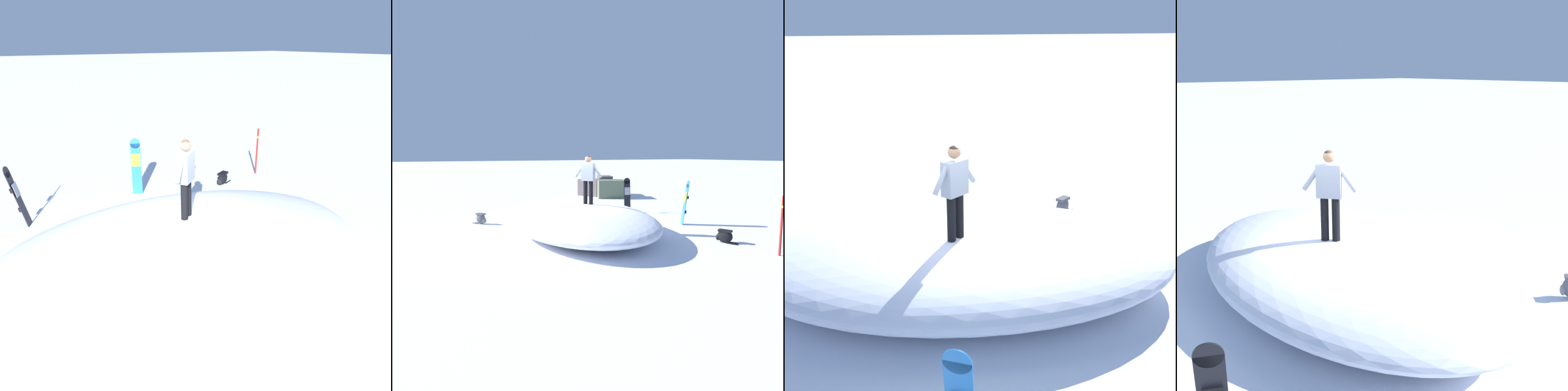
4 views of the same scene
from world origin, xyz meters
The scene contains 7 objects.
ground centered at (0.00, 0.00, 0.00)m, with size 240.00×240.00×0.00m, color white.
snow_mound centered at (0.30, 0.16, 0.48)m, with size 7.46×4.61×0.95m, color white.
snowboarder_standing centered at (0.02, 0.35, 1.85)m, with size 0.67×0.82×1.59m.
snowboard_primary_upright centered at (-3.74, 0.93, 0.85)m, with size 0.34×0.36×1.64m.
snowboard_secondary_upright centered at (-3.39, -2.34, 0.79)m, with size 0.40×0.42×1.54m.
backpack_far centered at (-2.88, 3.46, 0.20)m, with size 0.42×0.67×0.39m.
trail_marker_pole centered at (-3.07, 5.03, 0.82)m, with size 0.10×0.10×1.56m.
Camera 1 is at (5.42, -2.92, 4.20)m, focal length 32.31 mm.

